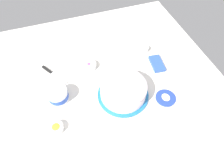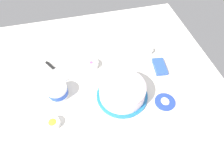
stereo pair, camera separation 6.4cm
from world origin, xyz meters
The scene contains 9 objects.
ground_plane centered at (0.00, 0.00, 0.00)m, with size 1.54×1.54×0.00m, color silver.
frosted_cake centered at (0.13, 0.07, 0.06)m, with size 0.32×0.32×0.12m.
frosting_tub centered at (0.03, -0.32, 0.04)m, with size 0.13×0.13×0.08m.
frosting_tub_lid centered at (0.24, 0.31, 0.01)m, with size 0.13×0.13×0.02m.
spreading_knife centered at (-0.19, -0.33, 0.01)m, with size 0.21×0.14×0.01m.
sprinkle_bowl_rainbow centered at (-0.16, -0.07, 0.02)m, with size 0.10×0.10×0.04m.
sprinkle_bowl_pink centered at (-0.20, 0.36, 0.02)m, with size 0.08×0.08×0.03m.
sprinkle_bowl_yellow centered at (0.22, -0.36, 0.02)m, with size 0.08×0.08×0.04m.
candy_box_lower centered at (-0.03, 0.39, 0.01)m, with size 0.15×0.08×0.02m, color #2D51B2.
Camera 2 is at (0.76, -0.15, 1.04)m, focal length 31.35 mm.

